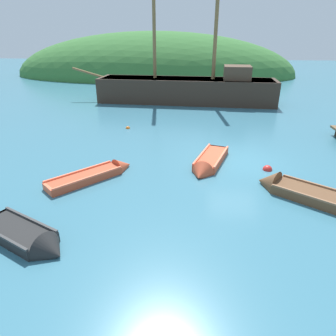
{
  "coord_description": "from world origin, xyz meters",
  "views": [
    {
      "loc": [
        -2.27,
        -13.71,
        5.66
      ],
      "look_at": [
        -3.2,
        -1.78,
        0.27
      ],
      "focal_mm": 32.16,
      "sensor_mm": 36.0,
      "label": 1
    }
  ],
  "objects_px": {
    "rowboat_portside": "(299,192)",
    "buoy_orange": "(128,128)",
    "rowboat_outer_left": "(208,164)",
    "rowboat_near_dock": "(28,239)",
    "rowboat_center": "(97,175)",
    "buoy_red": "(267,170)",
    "sailing_ship": "(187,93)"
  },
  "relations": [
    {
      "from": "rowboat_near_dock",
      "to": "rowboat_outer_left",
      "type": "bearing_deg",
      "value": 74.7
    },
    {
      "from": "buoy_orange",
      "to": "buoy_red",
      "type": "distance_m",
      "value": 9.59
    },
    {
      "from": "rowboat_outer_left",
      "to": "rowboat_portside",
      "type": "xyz_separation_m",
      "value": [
        3.33,
        -2.49,
        0.01
      ]
    },
    {
      "from": "rowboat_center",
      "to": "rowboat_near_dock",
      "type": "distance_m",
      "value": 4.55
    },
    {
      "from": "rowboat_center",
      "to": "rowboat_portside",
      "type": "distance_m",
      "value": 8.19
    },
    {
      "from": "buoy_orange",
      "to": "buoy_red",
      "type": "height_order",
      "value": "buoy_red"
    },
    {
      "from": "rowboat_near_dock",
      "to": "buoy_red",
      "type": "height_order",
      "value": "rowboat_near_dock"
    },
    {
      "from": "rowboat_center",
      "to": "rowboat_outer_left",
      "type": "height_order",
      "value": "rowboat_outer_left"
    },
    {
      "from": "rowboat_outer_left",
      "to": "buoy_orange",
      "type": "xyz_separation_m",
      "value": [
        -4.92,
        5.65,
        -0.1
      ]
    },
    {
      "from": "rowboat_near_dock",
      "to": "buoy_red",
      "type": "xyz_separation_m",
      "value": [
        8.2,
        5.82,
        -0.11
      ]
    },
    {
      "from": "rowboat_near_dock",
      "to": "buoy_orange",
      "type": "xyz_separation_m",
      "value": [
        0.62,
        11.69,
        -0.11
      ]
    },
    {
      "from": "rowboat_outer_left",
      "to": "rowboat_portside",
      "type": "relative_size",
      "value": 1.0
    },
    {
      "from": "buoy_orange",
      "to": "buoy_red",
      "type": "bearing_deg",
      "value": -37.75
    },
    {
      "from": "rowboat_near_dock",
      "to": "buoy_orange",
      "type": "bearing_deg",
      "value": 114.21
    },
    {
      "from": "rowboat_outer_left",
      "to": "rowboat_near_dock",
      "type": "height_order",
      "value": "rowboat_near_dock"
    },
    {
      "from": "rowboat_outer_left",
      "to": "rowboat_portside",
      "type": "bearing_deg",
      "value": 70.67
    },
    {
      "from": "sailing_ship",
      "to": "rowboat_outer_left",
      "type": "bearing_deg",
      "value": 99.18
    },
    {
      "from": "rowboat_portside",
      "to": "rowboat_near_dock",
      "type": "xyz_separation_m",
      "value": [
        -8.87,
        -3.55,
        -0.0
      ]
    },
    {
      "from": "rowboat_outer_left",
      "to": "buoy_red",
      "type": "distance_m",
      "value": 2.67
    },
    {
      "from": "rowboat_portside",
      "to": "rowboat_near_dock",
      "type": "relative_size",
      "value": 1.14
    },
    {
      "from": "rowboat_center",
      "to": "rowboat_portside",
      "type": "bearing_deg",
      "value": -53.61
    },
    {
      "from": "rowboat_portside",
      "to": "buoy_orange",
      "type": "height_order",
      "value": "rowboat_portside"
    },
    {
      "from": "sailing_ship",
      "to": "buoy_red",
      "type": "bearing_deg",
      "value": 109.51
    },
    {
      "from": "sailing_ship",
      "to": "rowboat_outer_left",
      "type": "relative_size",
      "value": 4.77
    },
    {
      "from": "rowboat_center",
      "to": "buoy_orange",
      "type": "bearing_deg",
      "value": 43.88
    },
    {
      "from": "rowboat_near_dock",
      "to": "rowboat_center",
      "type": "bearing_deg",
      "value": 108.0
    },
    {
      "from": "rowboat_portside",
      "to": "buoy_orange",
      "type": "bearing_deg",
      "value": -8.4
    },
    {
      "from": "rowboat_center",
      "to": "rowboat_outer_left",
      "type": "distance_m",
      "value": 5.06
    },
    {
      "from": "rowboat_center",
      "to": "rowboat_portside",
      "type": "xyz_separation_m",
      "value": [
        8.14,
        -0.94,
        0.02
      ]
    },
    {
      "from": "rowboat_center",
      "to": "buoy_orange",
      "type": "distance_m",
      "value": 7.21
    },
    {
      "from": "rowboat_outer_left",
      "to": "rowboat_near_dock",
      "type": "distance_m",
      "value": 8.2
    },
    {
      "from": "sailing_ship",
      "to": "buoy_orange",
      "type": "xyz_separation_m",
      "value": [
        -3.68,
        -8.26,
        -0.82
      ]
    }
  ]
}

